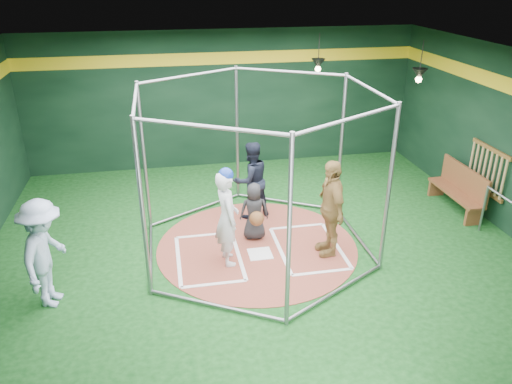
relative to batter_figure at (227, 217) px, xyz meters
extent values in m
cube|color=#0D3911|center=(0.61, 0.42, -0.92)|extent=(10.00, 9.00, 0.02)
cube|color=black|center=(0.61, 0.42, 2.59)|extent=(10.00, 9.00, 0.02)
cube|color=black|center=(0.61, 4.92, 0.84)|extent=(10.00, 0.10, 3.50)
cube|color=black|center=(0.61, -4.08, 0.84)|extent=(10.00, 0.10, 3.50)
cube|color=black|center=(5.61, 0.42, 0.84)|extent=(0.10, 9.00, 3.50)
cube|color=yellow|center=(0.61, 4.89, 1.89)|extent=(10.00, 0.01, 0.30)
cylinder|color=brown|center=(0.61, 0.42, -0.91)|extent=(3.80, 3.80, 0.01)
cube|color=white|center=(0.61, 0.12, -0.89)|extent=(0.43, 0.43, 0.01)
cube|color=white|center=(-0.34, 1.02, -0.90)|extent=(1.10, 0.07, 0.01)
cube|color=white|center=(-0.34, -0.68, -0.90)|extent=(1.10, 0.07, 0.01)
cube|color=white|center=(-0.89, 0.17, -0.90)|extent=(0.07, 1.70, 0.01)
cube|color=white|center=(0.21, 0.17, -0.90)|extent=(0.07, 1.70, 0.01)
cube|color=white|center=(1.56, 1.02, -0.90)|extent=(1.10, 0.07, 0.01)
cube|color=white|center=(1.56, -0.68, -0.90)|extent=(1.10, 0.07, 0.01)
cube|color=white|center=(1.01, 0.17, -0.90)|extent=(0.07, 1.70, 0.01)
cube|color=white|center=(2.11, 0.17, -0.90)|extent=(0.07, 1.70, 0.01)
cylinder|color=gray|center=(2.61, 1.57, 0.59)|extent=(0.07, 0.07, 3.00)
cylinder|color=gray|center=(0.61, 2.72, 0.59)|extent=(0.07, 0.07, 3.00)
cylinder|color=gray|center=(-1.38, 1.57, 0.59)|extent=(0.07, 0.07, 3.00)
cylinder|color=gray|center=(-1.38, -0.73, 0.59)|extent=(0.07, 0.07, 3.00)
cylinder|color=gray|center=(0.61, -1.88, 0.59)|extent=(0.07, 0.07, 3.00)
cylinder|color=gray|center=(2.61, -0.73, 0.59)|extent=(0.07, 0.07, 3.00)
cylinder|color=gray|center=(1.61, 2.14, 2.04)|extent=(2.02, 1.20, 0.06)
cylinder|color=gray|center=(1.61, 2.14, -0.86)|extent=(2.02, 1.20, 0.06)
cylinder|color=gray|center=(-0.38, 2.14, 2.04)|extent=(2.02, 1.20, 0.06)
cylinder|color=gray|center=(-0.38, 2.14, -0.86)|extent=(2.02, 1.20, 0.06)
cylinder|color=gray|center=(-1.38, 0.42, 2.04)|extent=(0.06, 2.30, 0.06)
cylinder|color=gray|center=(-1.38, 0.42, -0.86)|extent=(0.06, 2.30, 0.06)
cylinder|color=gray|center=(-0.38, -1.31, 2.04)|extent=(2.02, 1.20, 0.06)
cylinder|color=gray|center=(-0.38, -1.31, -0.86)|extent=(2.02, 1.20, 0.06)
cylinder|color=gray|center=(1.61, -1.31, 2.04)|extent=(2.02, 1.20, 0.06)
cylinder|color=gray|center=(1.61, -1.31, -0.86)|extent=(2.02, 1.20, 0.06)
cylinder|color=gray|center=(2.61, 0.42, 2.04)|extent=(0.06, 2.30, 0.06)
cylinder|color=gray|center=(2.61, 0.42, -0.86)|extent=(0.06, 2.30, 0.06)
cube|color=brown|center=(5.55, 0.82, 0.59)|extent=(0.05, 1.25, 0.08)
cube|color=brown|center=(5.55, 0.82, -0.31)|extent=(0.05, 1.25, 0.08)
cylinder|color=tan|center=(5.53, 0.27, 0.14)|extent=(0.06, 0.06, 0.85)
cylinder|color=tan|center=(5.53, 0.42, 0.14)|extent=(0.06, 0.06, 0.85)
cylinder|color=tan|center=(5.53, 0.58, 0.14)|extent=(0.06, 0.06, 0.85)
cylinder|color=tan|center=(5.53, 0.74, 0.14)|extent=(0.06, 0.06, 0.85)
cylinder|color=tan|center=(5.53, 0.89, 0.14)|extent=(0.06, 0.06, 0.85)
cylinder|color=tan|center=(5.53, 1.05, 0.14)|extent=(0.06, 0.06, 0.85)
cylinder|color=tan|center=(5.53, 1.21, 0.14)|extent=(0.06, 0.06, 0.85)
cylinder|color=tan|center=(5.53, 1.37, 0.14)|extent=(0.06, 0.06, 0.85)
cone|color=black|center=(2.81, 4.02, 1.84)|extent=(0.34, 0.34, 0.22)
sphere|color=#FFD899|center=(2.81, 4.02, 1.71)|extent=(0.14, 0.14, 0.14)
cylinder|color=black|center=(2.81, 4.02, 2.19)|extent=(0.02, 0.02, 0.70)
cone|color=black|center=(4.61, 2.42, 1.84)|extent=(0.34, 0.34, 0.22)
sphere|color=#FFD899|center=(4.61, 2.42, 1.71)|extent=(0.14, 0.14, 0.14)
cylinder|color=black|center=(4.61, 2.42, 2.19)|extent=(0.02, 0.02, 0.70)
imported|color=silver|center=(0.00, 0.00, -0.03)|extent=(0.48, 0.68, 1.74)
sphere|color=navy|center=(0.00, 0.00, 0.78)|extent=(0.26, 0.26, 0.26)
imported|color=tan|center=(1.88, -0.04, 0.01)|extent=(0.45, 1.07, 1.82)
imported|color=black|center=(0.63, 0.76, -0.33)|extent=(0.59, 0.42, 1.14)
sphere|color=brown|center=(0.63, 0.51, -0.36)|extent=(0.28, 0.28, 0.28)
imported|color=black|center=(0.73, 1.68, -0.07)|extent=(0.96, 0.85, 1.65)
imported|color=#ACC1E3|center=(-2.89, -0.66, -0.02)|extent=(0.88, 1.26, 1.78)
cube|color=brown|center=(5.16, 1.18, -0.52)|extent=(0.39, 1.68, 0.06)
cube|color=brown|center=(5.32, 1.18, -0.21)|extent=(0.06, 1.68, 0.56)
cube|color=brown|center=(5.16, 0.43, -0.73)|extent=(0.37, 0.07, 0.37)
cube|color=brown|center=(5.16, 1.93, -0.73)|extent=(0.37, 0.07, 0.37)
cylinder|color=gray|center=(5.16, 0.19, -0.42)|extent=(0.05, 0.05, 0.98)
cylinder|color=gray|center=(5.16, -0.36, 0.05)|extent=(0.05, 1.09, 0.05)
camera|label=1|loc=(-0.96, -7.68, 3.98)|focal=35.00mm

